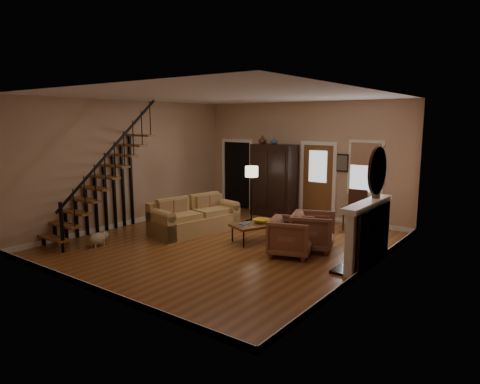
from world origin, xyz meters
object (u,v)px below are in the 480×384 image
Objects in this scene: floor_lamp at (252,194)px; armchair_left at (291,237)px; armoire at (274,180)px; side_chair at (354,210)px; armchair_right at (313,231)px; sofa at (195,216)px; coffee_table at (256,233)px.

armchair_left is at bearing -39.66° from floor_lamp.
armoire is 2.06× the size of side_chair.
armchair_left is 2.83m from side_chair.
armoire is 3.53m from armchair_right.
floor_lamp is (0.46, 1.81, 0.36)m from sofa.
armoire is at bearing 113.92° from coffee_table.
armchair_right is at bearing -27.80° from floor_lamp.
coffee_table is 1.23× the size of armchair_right.
side_chair reaches higher than sofa.
armchair_left is at bearing 7.36° from sofa.
armoire is at bearing 18.68° from armchair_left.
coffee_table is at bearing 18.49° from sofa.
sofa is at bearing -172.37° from coffee_table.
armchair_right reaches higher than armchair_left.
armchair_left is at bearing 143.16° from armchair_right.
side_chair reaches higher than armchair_left.
armchair_left is at bearing -94.67° from side_chair.
armoire is at bearing 85.84° from floor_lamp.
coffee_table is at bearing 52.00° from armchair_left.
armchair_left is 0.86× the size of side_chair.
armoire reaches higher than armchair_left.
armoire is at bearing 175.52° from side_chair.
sofa is at bearing 78.30° from armchair_right.
armchair_left is 3.13m from floor_lamp.
armoire reaches higher than armchair_right.
side_chair is (0.04, 2.20, 0.10)m from armchair_right.
coffee_table is at bearing -119.87° from side_chair.
armoire reaches higher than sofa.
sofa is 2.86m from armchair_left.
side_chair is at bearing -23.51° from armchair_left.
armoire is 2.61m from side_chair.
floor_lamp is at bearing -94.16° from armoire.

